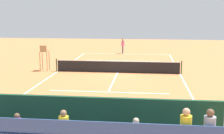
{
  "coord_description": "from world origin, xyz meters",
  "views": [
    {
      "loc": [
        -2.25,
        23.81,
        4.9
      ],
      "look_at": [
        0.0,
        4.0,
        1.2
      ],
      "focal_mm": 48.01,
      "sensor_mm": 36.0,
      "label": 1
    }
  ],
  "objects_px": {
    "tennis_ball_near": "(121,54)",
    "umpire_chair": "(44,55)",
    "tennis_racket": "(114,54)",
    "courtside_bench": "(146,131)",
    "tennis_player": "(123,45)",
    "tennis_net": "(118,67)"
  },
  "relations": [
    {
      "from": "tennis_ball_near",
      "to": "umpire_chair",
      "type": "bearing_deg",
      "value": 61.5
    },
    {
      "from": "umpire_chair",
      "to": "tennis_racket",
      "type": "relative_size",
      "value": 3.94
    },
    {
      "from": "courtside_bench",
      "to": "tennis_player",
      "type": "bearing_deg",
      "value": -83.54
    },
    {
      "from": "umpire_chair",
      "to": "courtside_bench",
      "type": "bearing_deg",
      "value": 122.35
    },
    {
      "from": "tennis_racket",
      "to": "tennis_ball_near",
      "type": "xyz_separation_m",
      "value": [
        -0.79,
        0.63,
        0.02
      ]
    },
    {
      "from": "tennis_net",
      "to": "tennis_ball_near",
      "type": "xyz_separation_m",
      "value": [
        0.64,
        -10.44,
        -0.47
      ]
    },
    {
      "from": "tennis_net",
      "to": "tennis_racket",
      "type": "height_order",
      "value": "tennis_net"
    },
    {
      "from": "courtside_bench",
      "to": "tennis_player",
      "type": "relative_size",
      "value": 0.93
    },
    {
      "from": "tennis_net",
      "to": "umpire_chair",
      "type": "bearing_deg",
      "value": -1.86
    },
    {
      "from": "tennis_net",
      "to": "tennis_racket",
      "type": "relative_size",
      "value": 18.98
    },
    {
      "from": "umpire_chair",
      "to": "tennis_racket",
      "type": "distance_m",
      "value": 11.94
    },
    {
      "from": "tennis_net",
      "to": "tennis_player",
      "type": "xyz_separation_m",
      "value": [
        0.46,
        -11.38,
        0.51
      ]
    },
    {
      "from": "tennis_player",
      "to": "tennis_net",
      "type": "bearing_deg",
      "value": 92.3
    },
    {
      "from": "tennis_player",
      "to": "tennis_racket",
      "type": "bearing_deg",
      "value": 17.78
    },
    {
      "from": "umpire_chair",
      "to": "tennis_ball_near",
      "type": "distance_m",
      "value": 11.72
    },
    {
      "from": "tennis_net",
      "to": "tennis_racket",
      "type": "bearing_deg",
      "value": -82.67
    },
    {
      "from": "tennis_racket",
      "to": "umpire_chair",
      "type": "bearing_deg",
      "value": 66.27
    },
    {
      "from": "umpire_chair",
      "to": "tennis_racket",
      "type": "height_order",
      "value": "umpire_chair"
    },
    {
      "from": "tennis_net",
      "to": "tennis_ball_near",
      "type": "relative_size",
      "value": 156.06
    },
    {
      "from": "courtside_bench",
      "to": "tennis_net",
      "type": "bearing_deg",
      "value": -80.03
    },
    {
      "from": "tennis_net",
      "to": "tennis_ball_near",
      "type": "height_order",
      "value": "tennis_net"
    },
    {
      "from": "tennis_net",
      "to": "tennis_player",
      "type": "bearing_deg",
      "value": -87.7
    }
  ]
}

